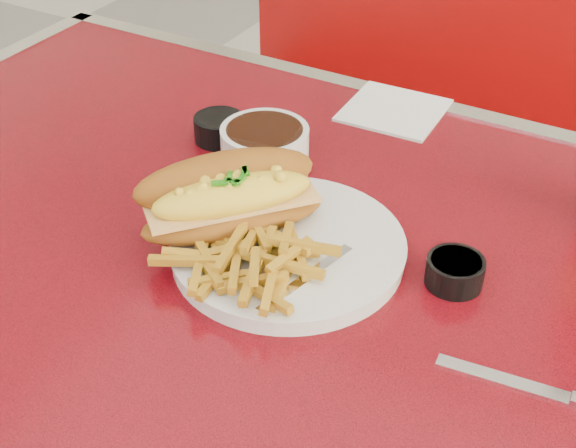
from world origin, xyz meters
The scene contains 11 objects.
diner_table centered at (0.00, 0.00, 0.61)m, with size 1.23×0.83×0.77m.
booth_bench_far centered at (0.00, 0.81, 0.29)m, with size 1.20×0.51×0.90m.
dinner_plate centered at (0.01, 0.02, 0.78)m, with size 0.32×0.32×0.02m.
mac_hoagie centered at (-0.05, 0.01, 0.82)m, with size 0.19×0.20×0.08m.
fries_pile centered at (0.00, -0.04, 0.80)m, with size 0.11×0.10×0.03m, color gold, non-canonical shape.
fork centered at (0.06, -0.01, 0.79)m, with size 0.05×0.16×0.00m.
gravy_ramekin centered at (-0.09, 0.14, 0.80)m, with size 0.12×0.12×0.06m.
sauce_cup_left centered at (-0.18, 0.18, 0.79)m, with size 0.08×0.08×0.03m.
sauce_cup_right centered at (0.17, 0.06, 0.79)m, with size 0.06×0.06×0.03m.
knife centered at (0.30, -0.04, 0.77)m, with size 0.18×0.03×0.01m.
paper_napkin centered at (-0.02, 0.35, 0.77)m, with size 0.12×0.12×0.00m, color white.
Camera 1 is at (0.33, -0.54, 1.28)m, focal length 50.00 mm.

